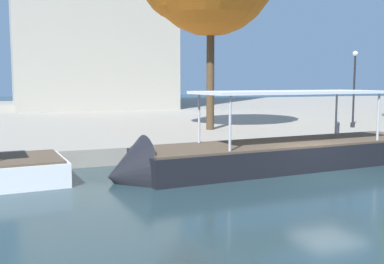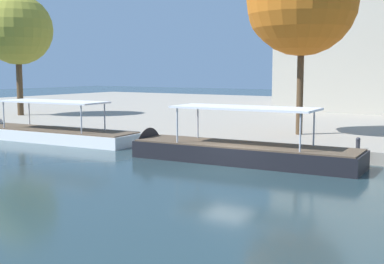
% 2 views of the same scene
% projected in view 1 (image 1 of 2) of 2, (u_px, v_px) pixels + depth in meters
% --- Properties ---
extents(ground_plane, '(220.00, 220.00, 0.00)m').
position_uv_depth(ground_plane, '(328.00, 176.00, 17.26)').
color(ground_plane, '#23383D').
extents(dock_promenade, '(120.00, 55.00, 0.75)m').
position_uv_depth(dock_promenade, '(124.00, 113.00, 47.40)').
color(dock_promenade, gray).
rests_on(dock_promenade, ground_plane).
extents(tour_boat_1, '(14.74, 3.92, 4.40)m').
position_uv_depth(tour_boat_1, '(270.00, 159.00, 18.83)').
color(tour_boat_1, black).
rests_on(tour_boat_1, ground_plane).
extents(mooring_bollard_1, '(0.27, 0.27, 0.70)m').
position_uv_depth(mooring_bollard_1, '(337.00, 127.00, 24.60)').
color(mooring_bollard_1, '#2D2D33').
rests_on(mooring_bollard_1, dock_promenade).
extents(lamp_post, '(0.32, 0.32, 4.75)m').
position_uv_depth(lamp_post, '(354.00, 87.00, 28.19)').
color(lamp_post, black).
rests_on(lamp_post, dock_promenade).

